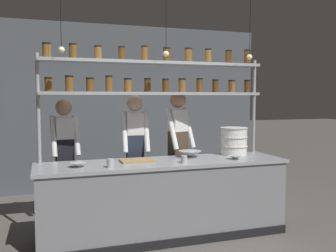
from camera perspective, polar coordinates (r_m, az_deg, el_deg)
The scene contains 15 objects.
ground_plane at distance 4.74m, azimuth -0.59°, elevation -16.40°, with size 40.00×40.00×0.00m, color #5B5651.
back_wall at distance 7.01m, azimuth -7.21°, elevation 2.83°, with size 5.39×0.12×3.00m, color #4C5156.
prep_counter at distance 4.60m, azimuth -0.59°, elevation -11.04°, with size 2.99×0.76×0.92m.
spice_shelf_unit at distance 4.75m, azimuth -1.88°, elevation 6.79°, with size 2.87×0.28×2.33m.
chef_left at distance 5.05m, azimuth -15.46°, elevation -4.06°, with size 0.38×0.31×1.66m.
chef_center at distance 5.02m, azimuth -5.04°, elevation -3.51°, with size 0.38×0.31×1.72m.
chef_right at distance 5.13m, azimuth 1.53°, elevation -2.93°, with size 0.42×0.36×1.77m.
container_stack at distance 5.07m, azimuth 10.01°, elevation -2.25°, with size 0.37×0.37×0.36m.
cutting_board at distance 4.47m, azimuth -4.68°, elevation -5.29°, with size 0.40×0.26×0.02m.
prep_bowl_near_left at distance 4.70m, azimuth 10.20°, elevation -4.74°, with size 0.17×0.17×0.05m.
prep_bowl_center_front at distance 4.23m, azimuth -13.56°, elevation -5.80°, with size 0.18×0.18×0.05m.
prep_bowl_center_back at distance 4.80m, azimuth 3.39°, elevation -4.29°, with size 0.30×0.30×0.08m.
serving_cup_front at distance 4.13m, azimuth -8.79°, elevation -5.63°, with size 0.08×0.08×0.10m.
serving_cup_by_board at distance 4.37m, azimuth 2.48°, elevation -5.08°, with size 0.07×0.07×0.09m.
pendant_light_row at distance 4.47m, azimuth -0.59°, elevation 11.53°, with size 2.37×0.07×0.79m.
Camera 1 is at (-1.35, -4.23, 1.68)m, focal length 40.00 mm.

